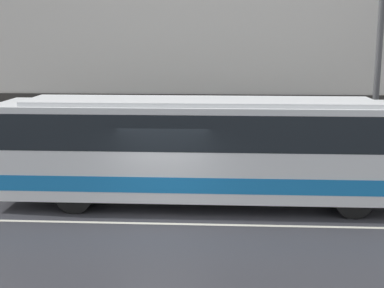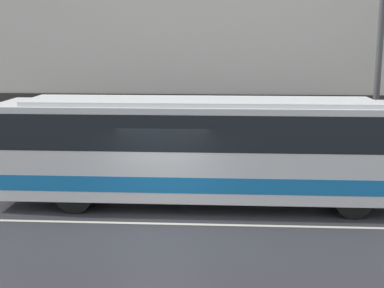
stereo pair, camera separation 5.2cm
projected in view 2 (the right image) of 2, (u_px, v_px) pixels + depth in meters
The scene contains 6 objects.
ground_plane at pixel (161, 224), 14.41m from camera, with size 60.00×60.00×0.00m, color #333338.
sidewalk at pixel (178, 172), 19.66m from camera, with size 60.00×2.75×0.14m.
building_facade at pixel (181, 8), 19.98m from camera, with size 60.00×0.35×12.45m.
lane_stripe at pixel (161, 224), 14.41m from camera, with size 54.00×0.14×0.01m.
transit_bus at pixel (200, 146), 15.83m from camera, with size 11.87×2.48×3.17m.
utility_pole_near at pixel (377, 81), 18.01m from camera, with size 0.21×0.21×6.69m.
Camera 2 is at (1.65, -13.63, 4.94)m, focal length 50.00 mm.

